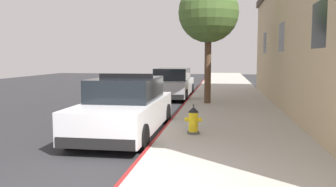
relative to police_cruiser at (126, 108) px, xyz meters
The scene contains 7 objects.
ground_plane 6.54m from the police_cruiser, 118.00° to the left, with size 32.34×60.00×0.20m, color #2B2B2D.
sidewalk_pavement 6.48m from the police_cruiser, 62.71° to the left, with size 3.73×60.00×0.17m, color #ADA89E.
curb_painted_edge 5.86m from the police_cruiser, 79.64° to the left, with size 0.08×60.00×0.17m, color maroon.
police_cruiser is the anchor object (origin of this frame).
parked_car_silver_ahead 8.85m from the police_cruiser, 89.73° to the left, with size 1.94×4.84×1.56m.
fire_hydrant 1.97m from the police_cruiser, 13.36° to the right, with size 0.44×0.40×0.76m.
street_tree 6.92m from the police_cruiser, 70.82° to the left, with size 2.55×2.55×5.12m.
Camera 1 is at (1.53, -5.02, 2.13)m, focal length 37.44 mm.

